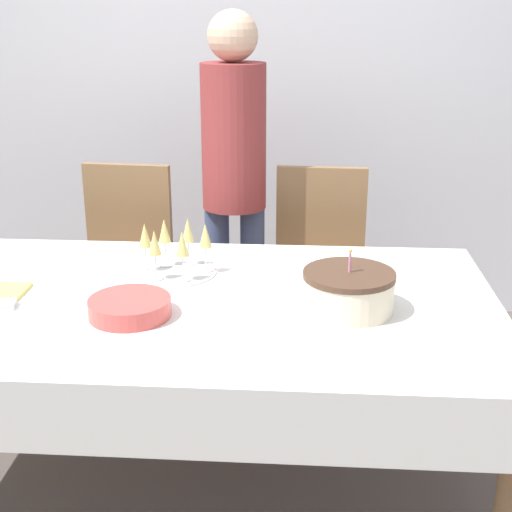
{
  "coord_description": "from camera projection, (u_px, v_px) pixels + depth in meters",
  "views": [
    {
      "loc": [
        0.37,
        -2.08,
        1.63
      ],
      "look_at": [
        0.22,
        0.08,
        0.87
      ],
      "focal_mm": 50.0,
      "sensor_mm": 36.0,
      "label": 1
    }
  ],
  "objects": [
    {
      "name": "cake_knife",
      "position": [
        394.0,
        340.0,
        1.99
      ],
      "size": [
        0.29,
        0.1,
        0.0
      ],
      "color": "silver",
      "rests_on": "dining_table"
    },
    {
      "name": "napkin_pile",
      "position": [
        3.0,
        291.0,
        2.32
      ],
      "size": [
        0.15,
        0.15,
        0.01
      ],
      "color": "#E0D166",
      "rests_on": "dining_table"
    },
    {
      "name": "dining_table",
      "position": [
        187.0,
        327.0,
        2.31
      ],
      "size": [
        1.99,
        1.12,
        0.75
      ],
      "color": "white",
      "rests_on": "ground_plane"
    },
    {
      "name": "birthday_cake",
      "position": [
        349.0,
        291.0,
        2.17
      ],
      "size": [
        0.28,
        0.28,
        0.2
      ],
      "color": "beige",
      "rests_on": "dining_table"
    },
    {
      "name": "ground_plane",
      "position": [
        193.0,
        493.0,
        2.53
      ],
      "size": [
        12.0,
        12.0,
        0.0
      ],
      "primitive_type": "plane",
      "color": "#564C47"
    },
    {
      "name": "champagne_tray",
      "position": [
        174.0,
        249.0,
        2.46
      ],
      "size": [
        0.29,
        0.29,
        0.18
      ],
      "color": "silver",
      "rests_on": "dining_table"
    },
    {
      "name": "dining_chair_far_right",
      "position": [
        319.0,
        269.0,
        3.15
      ],
      "size": [
        0.43,
        0.43,
        0.97
      ],
      "color": "olive",
      "rests_on": "ground_plane"
    },
    {
      "name": "plate_stack_main",
      "position": [
        130.0,
        307.0,
        2.14
      ],
      "size": [
        0.25,
        0.25,
        0.06
      ],
      "color": "#CC4C47",
      "rests_on": "dining_table"
    },
    {
      "name": "person_standing",
      "position": [
        234.0,
        165.0,
        3.11
      ],
      "size": [
        0.28,
        0.28,
        1.62
      ],
      "color": "#3F4C72",
      "rests_on": "ground_plane"
    },
    {
      "name": "dining_chair_far_left",
      "position": [
        123.0,
        264.0,
        3.2
      ],
      "size": [
        0.45,
        0.45,
        0.97
      ],
      "color": "olive",
      "rests_on": "ground_plane"
    },
    {
      "name": "wall_back",
      "position": [
        236.0,
        63.0,
        3.7
      ],
      "size": [
        8.0,
        0.05,
        2.7
      ],
      "color": "silver",
      "rests_on": "ground_plane"
    }
  ]
}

